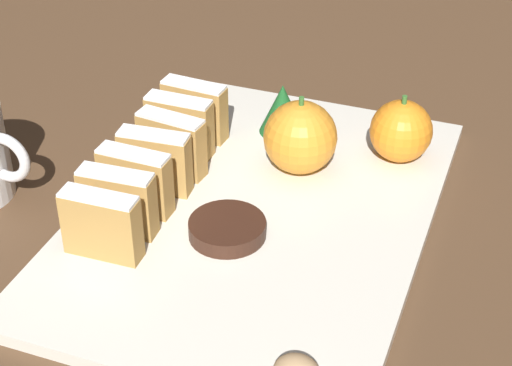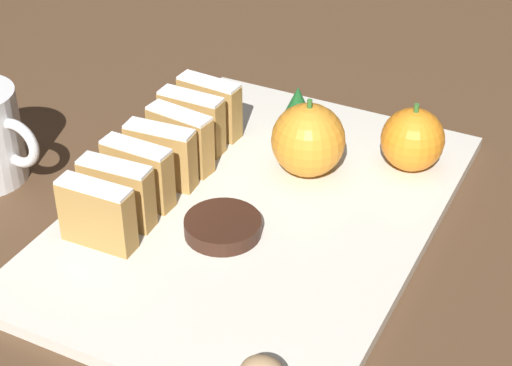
% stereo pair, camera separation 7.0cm
% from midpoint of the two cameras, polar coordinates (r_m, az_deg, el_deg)
% --- Properties ---
extents(ground_plane, '(6.00, 6.00, 0.00)m').
position_cam_midpoint_polar(ground_plane, '(0.80, 2.53, -2.58)').
color(ground_plane, '#513823').
extents(serving_platter, '(0.31, 0.44, 0.01)m').
position_cam_midpoint_polar(serving_platter, '(0.79, 2.54, -2.23)').
color(serving_platter, silver).
rests_on(serving_platter, ground_plane).
extents(stollen_slice_front, '(0.07, 0.02, 0.06)m').
position_cam_midpoint_polar(stollen_slice_front, '(0.74, -7.91, -2.19)').
color(stollen_slice_front, '#B28442').
rests_on(stollen_slice_front, serving_platter).
extents(stollen_slice_second, '(0.07, 0.02, 0.06)m').
position_cam_midpoint_polar(stollen_slice_second, '(0.76, -6.68, -0.75)').
color(stollen_slice_second, '#B28442').
rests_on(stollen_slice_second, serving_platter).
extents(stollen_slice_third, '(0.07, 0.02, 0.06)m').
position_cam_midpoint_polar(stollen_slice_third, '(0.79, -5.36, 0.56)').
color(stollen_slice_third, '#B28442').
rests_on(stollen_slice_third, serving_platter).
extents(stollen_slice_fourth, '(0.07, 0.03, 0.06)m').
position_cam_midpoint_polar(stollen_slice_fourth, '(0.81, -3.94, 1.73)').
color(stollen_slice_fourth, '#B28442').
rests_on(stollen_slice_fourth, serving_platter).
extents(stollen_slice_fifth, '(0.07, 0.03, 0.06)m').
position_cam_midpoint_polar(stollen_slice_fifth, '(0.83, -2.67, 2.86)').
color(stollen_slice_fifth, '#B28442').
rests_on(stollen_slice_fifth, serving_platter).
extents(stollen_slice_sixth, '(0.07, 0.02, 0.06)m').
position_cam_midpoint_polar(stollen_slice_sixth, '(0.86, -1.99, 4.05)').
color(stollen_slice_sixth, '#B28442').
rests_on(stollen_slice_sixth, serving_platter).
extents(stollen_slice_back, '(0.07, 0.03, 0.06)m').
position_cam_midpoint_polar(stollen_slice_back, '(0.89, -0.85, 5.03)').
color(stollen_slice_back, '#B28442').
rests_on(stollen_slice_back, serving_platter).
extents(orange_near, '(0.06, 0.06, 0.07)m').
position_cam_midpoint_polar(orange_near, '(0.85, 12.74, 2.77)').
color(orange_near, orange).
rests_on(orange_near, serving_platter).
extents(orange_far, '(0.07, 0.07, 0.08)m').
position_cam_midpoint_polar(orange_far, '(0.83, 5.94, 2.79)').
color(orange_far, orange).
rests_on(orange_far, serving_platter).
extents(chocolate_cookie, '(0.07, 0.07, 0.01)m').
position_cam_midpoint_polar(chocolate_cookie, '(0.75, 0.43, -3.01)').
color(chocolate_cookie, '#381E14').
rests_on(chocolate_cookie, serving_platter).
extents(evergreen_sprig, '(0.05, 0.05, 0.05)m').
position_cam_midpoint_polar(evergreen_sprig, '(0.89, 5.04, 4.79)').
color(evergreen_sprig, '#195623').
rests_on(evergreen_sprig, serving_platter).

